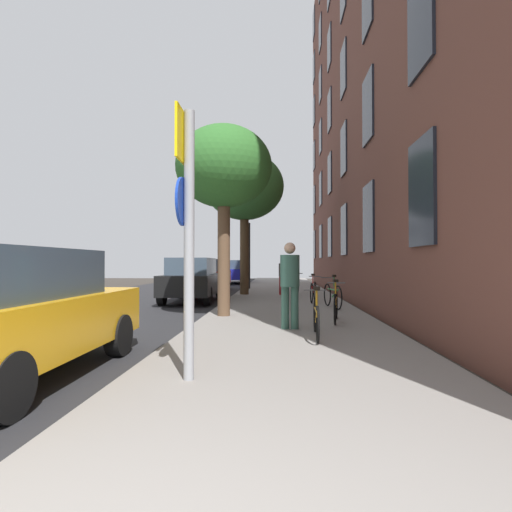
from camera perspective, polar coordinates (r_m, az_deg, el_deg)
ground_plane at (r=16.46m, az=-8.35°, el=-6.03°), size 41.80×41.80×0.00m
road_asphalt at (r=17.00m, az=-15.34°, el=-5.83°), size 7.00×38.00×0.01m
sidewalk at (r=16.13m, az=3.99°, el=-5.93°), size 4.20×38.00×0.12m
building_facade at (r=17.93m, az=13.33°, el=27.13°), size 0.56×27.00×19.76m
sign_post at (r=4.67m, az=-9.83°, el=5.07°), size 0.16×0.60×3.09m
traffic_light at (r=20.65m, az=-1.28°, el=1.81°), size 0.43×0.24×3.40m
tree_near at (r=10.40m, az=-4.60°, el=12.31°), size 2.44×2.44×4.82m
tree_far at (r=17.22m, az=-1.67°, el=9.76°), size 3.36×3.36×6.01m
bicycle_0 at (r=7.31m, az=8.61°, el=-8.66°), size 0.42×1.72×0.92m
bicycle_1 at (r=9.31m, az=11.32°, el=-6.86°), size 0.46×1.65×0.96m
bicycle_2 at (r=12.07m, az=10.88°, el=-5.47°), size 0.46×1.72×0.98m
bicycle_3 at (r=13.72m, az=8.20°, el=-4.96°), size 0.49×1.63×0.97m
bicycle_4 at (r=16.99m, az=5.78°, el=-4.18°), size 0.46×1.67×0.98m
pedestrian_0 at (r=8.12m, az=4.86°, el=-3.35°), size 0.53×0.53×1.75m
pedestrian_1 at (r=16.70m, az=3.85°, el=-2.55°), size 0.42×0.42×1.53m
car_0 at (r=5.79m, az=-31.62°, el=-6.92°), size 1.84×4.04×1.62m
car_1 at (r=14.98m, az=-8.98°, el=-3.31°), size 1.82×4.34×1.62m
car_2 at (r=20.50m, az=-6.95°, el=-2.68°), size 1.94×4.10×1.62m
car_3 at (r=28.05m, az=-3.15°, el=-2.22°), size 1.88×4.46×1.62m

